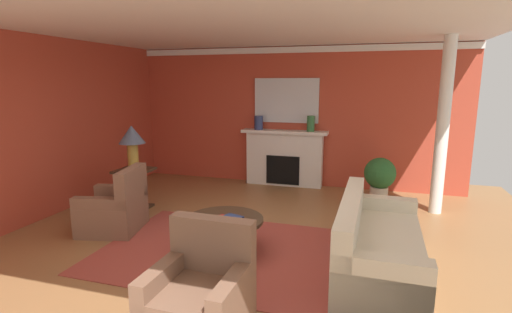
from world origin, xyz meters
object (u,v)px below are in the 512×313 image
(sofa, at_px, (376,247))
(vase_mantel_right, at_px, (311,124))
(potted_plant, at_px, (380,176))
(vase_mantel_left, at_px, (259,123))
(mantel_mirror, at_px, (286,101))
(coffee_table, at_px, (225,227))
(armchair_facing_fireplace, at_px, (200,298))
(armchair_near_window, at_px, (115,210))
(side_table, at_px, (135,186))
(fireplace, at_px, (284,159))
(table_lamp, at_px, (132,139))

(sofa, relative_size, vase_mantel_right, 6.65)
(vase_mantel_right, bearing_deg, potted_plant, -25.28)
(potted_plant, bearing_deg, vase_mantel_left, 165.31)
(mantel_mirror, distance_m, vase_mantel_left, 0.74)
(coffee_table, xyz_separation_m, vase_mantel_left, (-0.54, 3.37, 0.99))
(mantel_mirror, height_order, coffee_table, mantel_mirror)
(armchair_facing_fireplace, relative_size, vase_mantel_left, 3.26)
(armchair_near_window, relative_size, vase_mantel_right, 2.98)
(potted_plant, bearing_deg, armchair_facing_fireplace, -109.93)
(mantel_mirror, height_order, side_table, mantel_mirror)
(fireplace, distance_m, potted_plant, 2.05)
(mantel_mirror, bearing_deg, potted_plant, -23.05)
(mantel_mirror, relative_size, vase_mantel_left, 4.66)
(vase_mantel_right, bearing_deg, armchair_facing_fireplace, -92.07)
(coffee_table, bearing_deg, sofa, 0.62)
(armchair_near_window, relative_size, coffee_table, 0.95)
(sofa, xyz_separation_m, coffee_table, (-1.86, -0.02, 0.04))
(armchair_near_window, relative_size, potted_plant, 1.14)
(vase_mantel_right, bearing_deg, coffee_table, -99.43)
(fireplace, distance_m, side_table, 3.11)
(mantel_mirror, relative_size, vase_mantel_right, 4.26)
(armchair_facing_fireplace, height_order, table_lamp, table_lamp)
(coffee_table, xyz_separation_m, table_lamp, (-2.11, 1.15, 0.89))
(armchair_facing_fireplace, bearing_deg, armchair_near_window, 141.29)
(armchair_near_window, xyz_separation_m, side_table, (-0.30, 0.95, 0.09))
(mantel_mirror, distance_m, coffee_table, 3.83)
(vase_mantel_right, relative_size, potted_plant, 0.38)
(mantel_mirror, height_order, vase_mantel_left, mantel_mirror)
(mantel_mirror, xyz_separation_m, vase_mantel_left, (-0.55, -0.17, -0.46))
(fireplace, bearing_deg, armchair_near_window, -119.49)
(sofa, bearing_deg, table_lamp, 164.11)
(sofa, height_order, vase_mantel_right, vase_mantel_right)
(sofa, bearing_deg, vase_mantel_left, 125.61)
(mantel_mirror, distance_m, potted_plant, 2.46)
(mantel_mirror, bearing_deg, table_lamp, -131.50)
(mantel_mirror, distance_m, vase_mantel_right, 0.73)
(coffee_table, relative_size, table_lamp, 1.33)
(mantel_mirror, xyz_separation_m, armchair_near_window, (-1.82, -3.34, -1.48))
(sofa, height_order, armchair_facing_fireplace, armchair_facing_fireplace)
(table_lamp, bearing_deg, sofa, -15.89)
(mantel_mirror, xyz_separation_m, vase_mantel_right, (0.55, -0.17, -0.45))
(armchair_near_window, xyz_separation_m, armchair_facing_fireplace, (2.19, -1.76, 0.00))
(armchair_facing_fireplace, xyz_separation_m, potted_plant, (1.55, 4.27, 0.19))
(armchair_near_window, relative_size, vase_mantel_left, 3.26)
(fireplace, xyz_separation_m, coffee_table, (-0.01, -3.42, -0.22))
(coffee_table, bearing_deg, side_table, 151.38)
(coffee_table, distance_m, vase_mantel_left, 3.55)
(fireplace, xyz_separation_m, mantel_mirror, (-0.00, 0.12, 1.23))
(mantel_mirror, relative_size, side_table, 1.94)
(fireplace, relative_size, armchair_facing_fireplace, 1.89)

